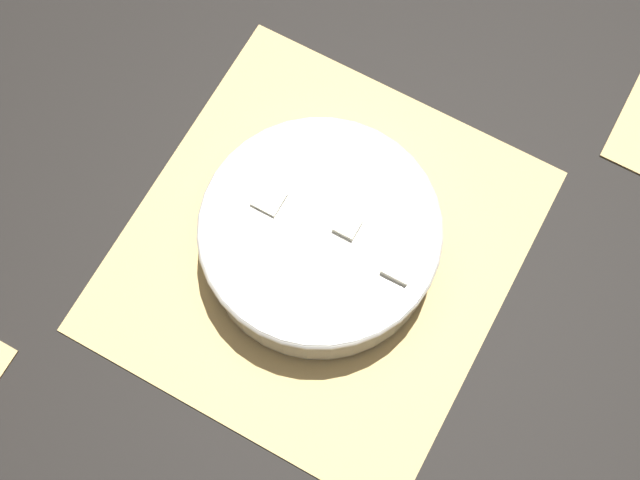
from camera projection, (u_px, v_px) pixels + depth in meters
name	position (u px, v px, depth m)	size (l,w,h in m)	color
ground_plane	(320.00, 250.00, 0.98)	(6.00, 6.00, 0.00)	black
bamboo_mat_center	(320.00, 249.00, 0.98)	(0.43, 0.40, 0.01)	tan
fruit_salad_bowl	(319.00, 237.00, 0.94)	(0.26, 0.26, 0.08)	silver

